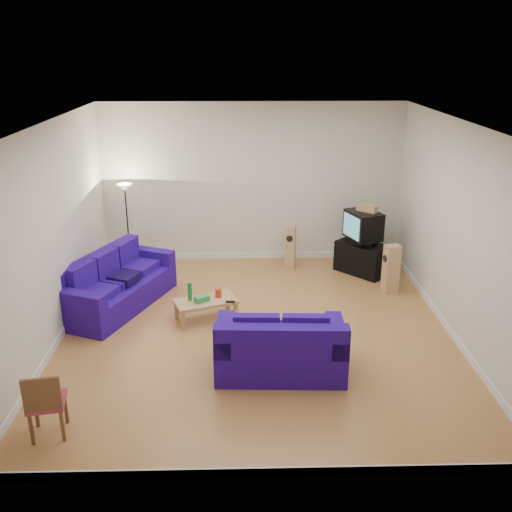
{
  "coord_description": "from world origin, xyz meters",
  "views": [
    {
      "loc": [
        -0.22,
        -7.99,
        4.23
      ],
      "look_at": [
        0.0,
        0.4,
        1.1
      ],
      "focal_mm": 40.0,
      "sensor_mm": 36.0,
      "label": 1
    }
  ],
  "objects_px": {
    "coffee_table": "(206,303)",
    "tv_stand": "(362,258)",
    "sofa_loveseat": "(280,351)",
    "television": "(363,225)",
    "sofa_three_seat": "(114,288)"
  },
  "relations": [
    {
      "from": "coffee_table",
      "to": "tv_stand",
      "type": "xyz_separation_m",
      "value": [
        2.94,
        1.99,
        -0.0
      ]
    },
    {
      "from": "coffee_table",
      "to": "tv_stand",
      "type": "height_order",
      "value": "tv_stand"
    },
    {
      "from": "coffee_table",
      "to": "sofa_loveseat",
      "type": "bearing_deg",
      "value": -55.75
    },
    {
      "from": "sofa_three_seat",
      "to": "tv_stand",
      "type": "relative_size",
      "value": 2.55
    },
    {
      "from": "sofa_three_seat",
      "to": "coffee_table",
      "type": "xyz_separation_m",
      "value": [
        1.6,
        -0.6,
        -0.03
      ]
    },
    {
      "from": "sofa_loveseat",
      "to": "television",
      "type": "distance_m",
      "value": 4.09
    },
    {
      "from": "sofa_loveseat",
      "to": "coffee_table",
      "type": "xyz_separation_m",
      "value": [
        -1.1,
        1.61,
        -0.02
      ]
    },
    {
      "from": "sofa_loveseat",
      "to": "television",
      "type": "xyz_separation_m",
      "value": [
        1.81,
        3.61,
        0.65
      ]
    },
    {
      "from": "sofa_three_seat",
      "to": "television",
      "type": "relative_size",
      "value": 3.07
    },
    {
      "from": "sofa_loveseat",
      "to": "coffee_table",
      "type": "relative_size",
      "value": 1.62
    },
    {
      "from": "coffee_table",
      "to": "television",
      "type": "xyz_separation_m",
      "value": [
        2.91,
        1.99,
        0.67
      ]
    },
    {
      "from": "sofa_three_seat",
      "to": "tv_stand",
      "type": "bearing_deg",
      "value": 129.97
    },
    {
      "from": "coffee_table",
      "to": "television",
      "type": "relative_size",
      "value": 1.33
    },
    {
      "from": "sofa_three_seat",
      "to": "television",
      "type": "bearing_deg",
      "value": 130.13
    },
    {
      "from": "sofa_three_seat",
      "to": "tv_stand",
      "type": "height_order",
      "value": "sofa_three_seat"
    }
  ]
}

